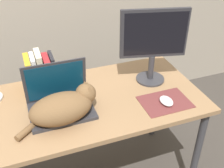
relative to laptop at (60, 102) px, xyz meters
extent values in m
cube|color=#93704C|center=(0.19, 0.03, -0.06)|extent=(1.27, 0.67, 0.03)
cylinder|color=#38383D|center=(0.77, -0.26, -0.42)|extent=(0.04, 0.04, 0.68)
cylinder|color=#38383D|center=(0.77, 0.31, -0.42)|extent=(0.04, 0.04, 0.68)
cube|color=#2D2D33|center=(0.00, -0.03, -0.04)|extent=(0.34, 0.24, 0.02)
cube|color=#28282D|center=(0.00, -0.04, -0.03)|extent=(0.28, 0.13, 0.00)
cube|color=#2D2D33|center=(0.00, 0.07, 0.09)|extent=(0.34, 0.04, 0.24)
cube|color=#0A334C|center=(0.00, 0.07, 0.09)|extent=(0.30, 0.03, 0.21)
ellipsoid|color=brown|center=(-0.01, -0.09, 0.03)|extent=(0.34, 0.23, 0.15)
sphere|color=brown|center=(0.13, -0.05, 0.05)|extent=(0.11, 0.11, 0.11)
cone|color=brown|center=(0.14, -0.02, 0.10)|extent=(0.04, 0.04, 0.03)
cone|color=brown|center=(0.14, -0.08, 0.10)|extent=(0.04, 0.04, 0.03)
cylinder|color=brown|center=(-0.19, -0.13, -0.03)|extent=(0.13, 0.11, 0.03)
cylinder|color=#333338|center=(0.59, 0.10, -0.04)|extent=(0.18, 0.18, 0.01)
cylinder|color=#333338|center=(0.59, 0.10, 0.04)|extent=(0.04, 0.04, 0.16)
cube|color=#28282D|center=(0.59, 0.10, 0.26)|extent=(0.39, 0.12, 0.29)
cube|color=black|center=(0.60, 0.09, 0.26)|extent=(0.35, 0.09, 0.26)
cube|color=brown|center=(0.57, -0.14, -0.05)|extent=(0.28, 0.20, 0.00)
ellipsoid|color=silver|center=(0.56, -0.16, -0.03)|extent=(0.07, 0.10, 0.03)
cube|color=gold|center=(-0.12, 0.25, 0.05)|extent=(0.04, 0.17, 0.21)
cube|color=white|center=(-0.09, 0.25, 0.06)|extent=(0.03, 0.13, 0.22)
cube|color=beige|center=(-0.06, 0.25, 0.07)|extent=(0.04, 0.14, 0.23)
cube|color=maroon|center=(-0.02, 0.25, 0.05)|extent=(0.04, 0.14, 0.20)
cube|color=#232328|center=(0.01, 0.25, 0.05)|extent=(0.03, 0.14, 0.21)
camera|label=1|loc=(-0.15, -1.22, 0.91)|focal=45.00mm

